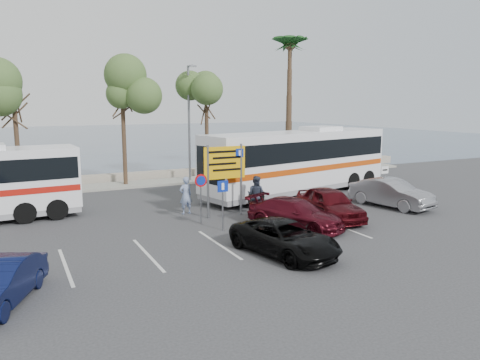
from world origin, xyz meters
name	(u,v)px	position (x,y,z in m)	size (l,w,h in m)	color
ground	(235,234)	(0.00, 0.00, 0.00)	(120.00, 120.00, 0.00)	#313133
kerb_strip	(147,183)	(0.00, 14.00, 0.07)	(44.00, 2.40, 0.15)	gray
seawall	(140,176)	(0.00, 16.00, 0.30)	(48.00, 0.80, 0.60)	gray
sea	(69,139)	(0.00, 60.00, 0.01)	(140.00, 140.00, 0.00)	#3F4E64
tree_left	(13,96)	(-8.00, 14.00, 6.00)	(3.20, 3.20, 7.20)	#382619
tree_mid	(122,87)	(-1.50, 14.00, 6.65)	(3.20, 3.20, 8.00)	#382619
tree_right	(206,95)	(4.50, 14.00, 6.17)	(3.20, 3.20, 7.40)	#382619
palm_tree	(290,47)	(11.50, 14.00, 9.87)	(4.80, 4.80, 11.20)	#382619
street_lamp_right	(189,117)	(3.00, 13.52, 4.60)	(0.45, 1.15, 8.01)	slate
direction_sign	(225,168)	(1.00, 3.20, 2.43)	(2.20, 0.12, 3.60)	slate
sign_no_stop	(201,191)	(-0.60, 2.38, 1.58)	(0.60, 0.08, 2.35)	slate
sign_parking	(223,198)	(-0.20, 0.79, 1.47)	(0.50, 0.07, 2.25)	slate
sign_taxi	(384,180)	(9.80, 1.49, 1.42)	(0.50, 0.07, 2.20)	slate
lane_markings	(220,244)	(-1.14, -1.00, 0.00)	(12.02, 4.20, 0.01)	silver
coach_bus_right	(298,163)	(7.50, 6.50, 1.92)	(13.56, 5.58, 4.13)	white
car_maroon	(295,214)	(2.90, -0.29, 0.67)	(1.88, 4.62, 1.34)	#4A0C16
car_red	(330,204)	(5.30, 0.36, 0.77)	(1.82, 4.52, 1.54)	#460A0F
suv_black	(285,238)	(0.50, -3.24, 0.64)	(2.12, 4.59, 1.28)	black
car_silver_b	(391,193)	(10.00, 1.14, 0.76)	(1.61, 4.62, 1.52)	gray
pedestrian_near	(186,195)	(-0.59, 4.52, 0.96)	(0.70, 0.46, 1.92)	#7E90B8
pedestrian_far	(256,195)	(2.68, 3.07, 0.97)	(0.95, 0.74, 1.95)	#303748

